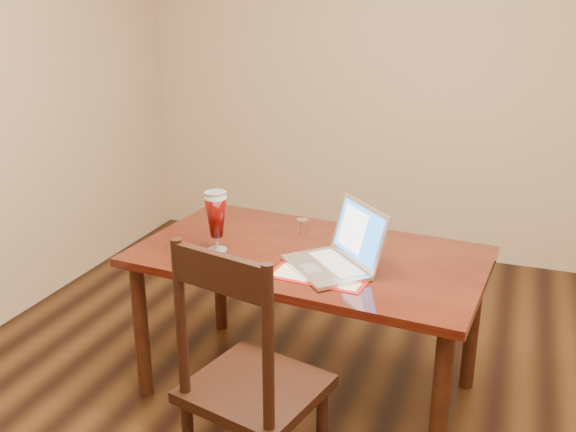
% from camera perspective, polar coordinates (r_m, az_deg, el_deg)
% --- Properties ---
extents(room_shell, '(4.51, 5.01, 2.71)m').
position_cam_1_polar(room_shell, '(1.95, 8.34, 17.80)').
color(room_shell, tan).
rests_on(room_shell, ground).
extents(dining_table, '(1.58, 0.98, 0.99)m').
position_cam_1_polar(dining_table, '(2.87, 1.74, -4.66)').
color(dining_table, '#4A1709').
rests_on(dining_table, ground).
extents(dining_chair, '(0.53, 0.52, 1.05)m').
position_cam_1_polar(dining_chair, '(2.35, -3.50, -14.76)').
color(dining_chair, black).
rests_on(dining_chair, ground).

